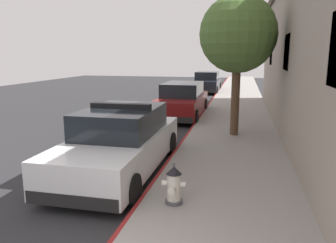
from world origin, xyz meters
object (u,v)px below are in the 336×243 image
(parked_car_dark_far, at_px, (207,82))
(police_cruiser, at_px, (121,142))
(street_tree, at_px, (238,35))
(fire_hydrant, at_px, (174,185))
(parked_car_silver_ahead, at_px, (182,101))

(parked_car_dark_far, bearing_deg, police_cruiser, -90.41)
(street_tree, bearing_deg, parked_car_dark_far, 99.74)
(fire_hydrant, distance_m, street_tree, 6.41)
(parked_car_silver_ahead, distance_m, parked_car_dark_far, 10.69)
(police_cruiser, bearing_deg, street_tree, 56.06)
(parked_car_dark_far, bearing_deg, street_tree, -80.26)
(police_cruiser, xyz_separation_m, street_tree, (2.60, 3.86, 2.70))
(parked_car_dark_far, distance_m, street_tree, 14.84)
(fire_hydrant, bearing_deg, parked_car_silver_ahead, 99.49)
(police_cruiser, bearing_deg, parked_car_silver_ahead, 89.08)
(parked_car_silver_ahead, height_order, fire_hydrant, parked_car_silver_ahead)
(parked_car_dark_far, distance_m, fire_hydrant, 20.07)
(parked_car_silver_ahead, xyz_separation_m, street_tree, (2.48, -3.69, 2.71))
(parked_car_dark_far, xyz_separation_m, street_tree, (2.47, -14.38, 2.71))
(police_cruiser, relative_size, street_tree, 1.06)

